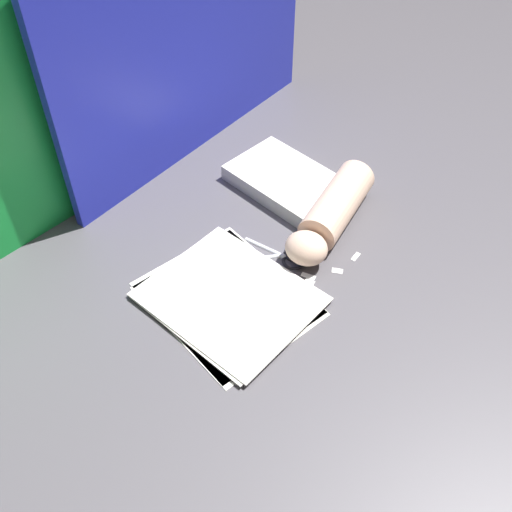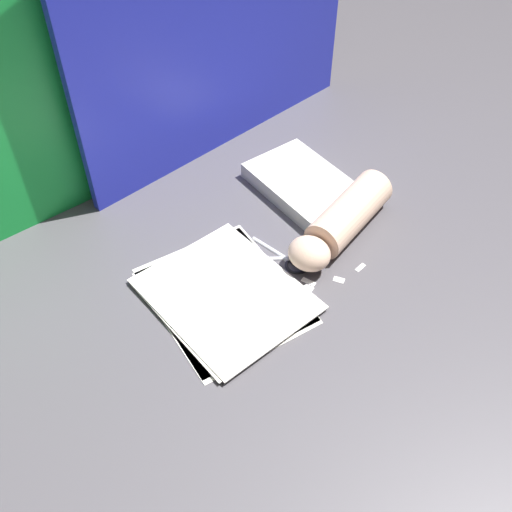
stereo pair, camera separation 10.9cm
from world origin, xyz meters
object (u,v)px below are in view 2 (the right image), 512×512
Objects in this scene: hand_forearm at (341,221)px; book_closed at (305,186)px; paper_stack at (225,295)px; scissors at (289,258)px.

book_closed is at bearing 78.62° from hand_forearm.
paper_stack is 2.26× the size of scissors.
book_closed is at bearing 25.29° from paper_stack.
scissors is 0.46× the size of hand_forearm.
book_closed is 0.86× the size of hand_forearm.
book_closed is 0.15m from hand_forearm.
paper_stack is 0.15m from scissors.
paper_stack is at bearing -154.71° from book_closed.
scissors is 0.13m from hand_forearm.
hand_forearm is (-0.03, -0.15, 0.02)m from book_closed.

